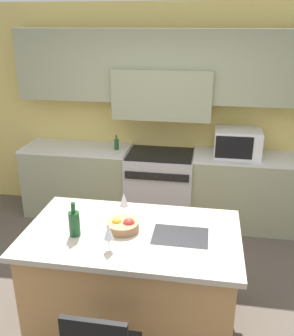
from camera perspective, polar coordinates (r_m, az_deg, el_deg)
The scene contains 11 objects.
ground_plane at distance 3.54m, azimuth -2.68°, elevation -22.82°, with size 10.00×10.00×0.00m, color brown.
back_cabinetry at distance 4.80m, azimuth 2.61°, elevation 10.97°, with size 10.00×0.46×2.70m.
back_counter at distance 4.90m, azimuth 2.03°, elevation -2.66°, with size 3.62×0.62×0.94m.
range_stove at distance 4.89m, azimuth 2.00°, elevation -2.88°, with size 0.84×0.70×0.92m.
microwave at distance 4.66m, azimuth 13.61°, elevation 3.76°, with size 0.55×0.41×0.33m.
kitchen_island at distance 3.31m, azimuth -2.19°, elevation -16.20°, with size 1.74×1.02×0.89m.
wine_bottle at distance 3.02m, azimuth -11.01°, elevation -8.21°, with size 0.09×0.09×0.28m.
wine_glass_near at distance 2.78m, azimuth -5.89°, elevation -9.70°, with size 0.07×0.07×0.22m.
wine_glass_far at distance 3.23m, azimuth -3.55°, elevation -4.93°, with size 0.07×0.07×0.22m.
fruit_bowl at distance 3.07m, azimuth -3.66°, elevation -8.73°, with size 0.26×0.26×0.11m.
oil_bottle_on_counter at distance 4.80m, azimuth -4.66°, elevation 3.66°, with size 0.06×0.06×0.19m.
Camera 1 is at (0.57, -2.47, 2.46)m, focal length 40.00 mm.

